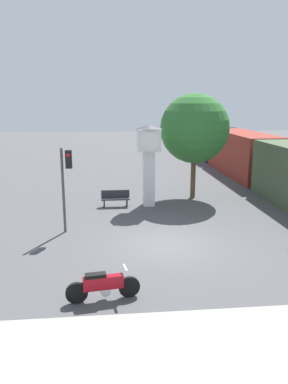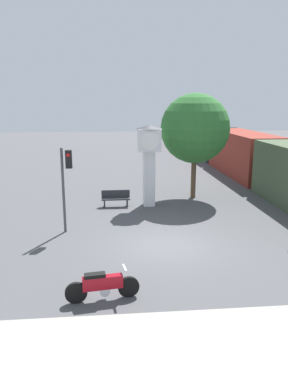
{
  "view_description": "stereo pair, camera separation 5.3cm",
  "coord_description": "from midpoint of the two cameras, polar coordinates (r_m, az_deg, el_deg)",
  "views": [
    {
      "loc": [
        -2.34,
        -14.38,
        5.81
      ],
      "look_at": [
        -0.75,
        1.45,
        1.94
      ],
      "focal_mm": 35.0,
      "sensor_mm": 36.0,
      "label": 1
    },
    {
      "loc": [
        -2.28,
        -14.39,
        5.81
      ],
      "look_at": [
        -0.75,
        1.45,
        1.94
      ],
      "focal_mm": 35.0,
      "sensor_mm": 36.0,
      "label": 2
    }
  ],
  "objects": [
    {
      "name": "freight_train",
      "position": [
        36.35,
        11.98,
        6.87
      ],
      "size": [
        2.8,
        42.28,
        3.4
      ],
      "color": "#425138",
      "rests_on": "ground_plane"
    },
    {
      "name": "street_tree",
      "position": [
        22.75,
        7.84,
        9.55
      ],
      "size": [
        4.13,
        4.13,
        6.3
      ],
      "color": "brown",
      "rests_on": "ground_plane"
    },
    {
      "name": "traffic_light",
      "position": [
        16.86,
        -11.7,
        2.6
      ],
      "size": [
        0.5,
        0.35,
        3.84
      ],
      "color": "#47474C",
      "rests_on": "ground_plane"
    },
    {
      "name": "clock_tower",
      "position": [
        20.88,
        0.85,
        6.02
      ],
      "size": [
        1.46,
        1.46,
        4.55
      ],
      "color": "white",
      "rests_on": "ground_plane"
    },
    {
      "name": "ground_plane",
      "position": [
        15.68,
        3.37,
        -8.1
      ],
      "size": [
        120.0,
        120.0,
        0.0
      ],
      "primitive_type": "plane",
      "color": "#4C4C4F"
    },
    {
      "name": "motorcycle",
      "position": [
        11.54,
        -6.22,
        -13.96
      ],
      "size": [
        2.23,
        0.55,
        0.98
      ],
      "rotation": [
        0.0,
        0.0,
        0.14
      ],
      "color": "black",
      "rests_on": "ground_plane"
    },
    {
      "name": "bench",
      "position": [
        21.2,
        -4.26,
        -0.91
      ],
      "size": [
        1.6,
        0.44,
        0.92
      ],
      "color": "#2D2D33",
      "rests_on": "ground_plane"
    }
  ]
}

